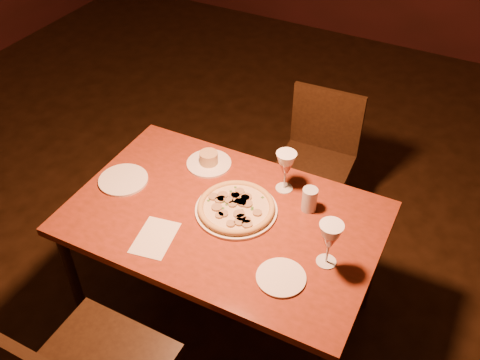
% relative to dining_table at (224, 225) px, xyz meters
% --- Properties ---
extents(floor, '(7.00, 7.00, 0.00)m').
position_rel_dining_table_xyz_m(floor, '(-0.18, -0.20, -0.63)').
color(floor, black).
rests_on(floor, ground).
extents(dining_table, '(1.31, 0.86, 0.70)m').
position_rel_dining_table_xyz_m(dining_table, '(0.00, 0.00, 0.00)').
color(dining_table, maroon).
rests_on(dining_table, floor).
extents(chair_far, '(0.41, 0.41, 0.81)m').
position_rel_dining_table_xyz_m(chair_far, '(0.11, 0.85, -0.18)').
color(chair_far, black).
rests_on(chair_far, floor).
extents(pizza_plate, '(0.35, 0.35, 0.04)m').
position_rel_dining_table_xyz_m(pizza_plate, '(0.03, 0.05, 0.08)').
color(pizza_plate, white).
rests_on(pizza_plate, dining_table).
extents(ramekin_saucer, '(0.21, 0.21, 0.07)m').
position_rel_dining_table_xyz_m(ramekin_saucer, '(-0.23, 0.27, 0.08)').
color(ramekin_saucer, white).
rests_on(ramekin_saucer, dining_table).
extents(wine_glass_far, '(0.09, 0.09, 0.20)m').
position_rel_dining_table_xyz_m(wine_glass_far, '(0.15, 0.27, 0.16)').
color(wine_glass_far, '#AF5849').
rests_on(wine_glass_far, dining_table).
extents(wine_glass_right, '(0.09, 0.09, 0.20)m').
position_rel_dining_table_xyz_m(wine_glass_right, '(0.47, -0.04, 0.16)').
color(wine_glass_right, '#AF5849').
rests_on(wine_glass_right, dining_table).
extents(water_tumbler, '(0.07, 0.07, 0.11)m').
position_rel_dining_table_xyz_m(water_tumbler, '(0.30, 0.20, 0.12)').
color(water_tumbler, silver).
rests_on(water_tumbler, dining_table).
extents(side_plate_left, '(0.22, 0.22, 0.01)m').
position_rel_dining_table_xyz_m(side_plate_left, '(-0.51, -0.02, 0.07)').
color(side_plate_left, white).
rests_on(side_plate_left, dining_table).
extents(side_plate_near, '(0.19, 0.19, 0.01)m').
position_rel_dining_table_xyz_m(side_plate_near, '(0.35, -0.19, 0.07)').
color(side_plate_near, white).
rests_on(side_plate_near, dining_table).
extents(menu_card, '(0.18, 0.23, 0.00)m').
position_rel_dining_table_xyz_m(menu_card, '(-0.18, -0.24, 0.06)').
color(menu_card, silver).
rests_on(menu_card, dining_table).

